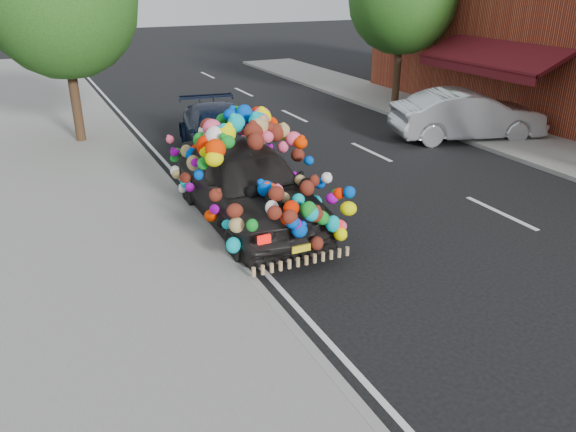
# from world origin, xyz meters

# --- Properties ---
(ground) EXTENTS (100.00, 100.00, 0.00)m
(ground) POSITION_xyz_m (0.00, 0.00, 0.00)
(ground) COLOR black
(ground) RESTS_ON ground
(sidewalk) EXTENTS (4.00, 60.00, 0.12)m
(sidewalk) POSITION_xyz_m (-4.30, 0.00, 0.06)
(sidewalk) COLOR gray
(sidewalk) RESTS_ON ground
(kerb) EXTENTS (0.15, 60.00, 0.13)m
(kerb) POSITION_xyz_m (-2.35, 0.00, 0.07)
(kerb) COLOR gray
(kerb) RESTS_ON ground
(footpath_far) EXTENTS (3.00, 40.00, 0.12)m
(footpath_far) POSITION_xyz_m (8.20, 3.00, 0.06)
(footpath_far) COLOR gray
(footpath_far) RESTS_ON ground
(lane_markings) EXTENTS (6.00, 50.00, 0.01)m
(lane_markings) POSITION_xyz_m (3.60, 0.00, 0.01)
(lane_markings) COLOR silver
(lane_markings) RESTS_ON ground
(tree_near_sidewalk) EXTENTS (4.20, 4.20, 6.13)m
(tree_near_sidewalk) POSITION_xyz_m (-3.80, 9.50, 4.02)
(tree_near_sidewalk) COLOR #332114
(tree_near_sidewalk) RESTS_ON ground
(plush_art_car) EXTENTS (2.35, 5.07, 2.30)m
(plush_art_car) POSITION_xyz_m (-1.44, 1.94, 1.19)
(plush_art_car) COLOR black
(plush_art_car) RESTS_ON ground
(navy_sedan) EXTENTS (2.57, 4.97, 1.38)m
(navy_sedan) POSITION_xyz_m (-0.43, 6.35, 0.69)
(navy_sedan) COLOR black
(navy_sedan) RESTS_ON ground
(silver_hatchback) EXTENTS (4.83, 2.87, 1.50)m
(silver_hatchback) POSITION_xyz_m (7.00, 4.91, 0.75)
(silver_hatchback) COLOR #B6B8BE
(silver_hatchback) RESTS_ON ground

